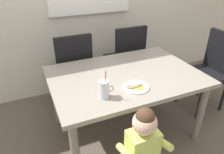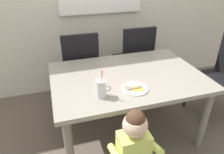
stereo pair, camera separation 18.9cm
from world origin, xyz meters
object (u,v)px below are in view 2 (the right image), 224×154
(dining_table, at_px, (127,82))
(dining_chair_left, at_px, (80,65))
(dining_chair_right, at_px, (135,57))
(snack_plate, at_px, (135,89))
(dining_chair_far, at_px, (222,73))
(toddler_standing, at_px, (134,147))
(milk_cup, at_px, (101,90))
(peeled_banana, at_px, (134,87))

(dining_table, relative_size, dining_chair_left, 1.50)
(dining_chair_right, height_order, snack_plate, dining_chair_right)
(dining_chair_far, bearing_deg, dining_chair_right, -132.85)
(toddler_standing, relative_size, milk_cup, 3.33)
(dining_table, distance_m, dining_chair_left, 0.79)
(dining_chair_right, distance_m, dining_chair_far, 1.06)
(toddler_standing, distance_m, milk_cup, 0.50)
(toddler_standing, bearing_deg, dining_chair_right, 67.34)
(dining_chair_right, height_order, toddler_standing, dining_chair_right)
(dining_chair_far, xyz_separation_m, milk_cup, (-1.50, -0.30, 0.23))
(milk_cup, bearing_deg, peeled_banana, 3.80)
(dining_chair_right, distance_m, peeled_banana, 1.11)
(dining_chair_right, bearing_deg, dining_table, 62.14)
(dining_chair_right, xyz_separation_m, toddler_standing, (-0.60, -1.44, -0.02))
(dining_chair_right, relative_size, toddler_standing, 1.15)
(toddler_standing, bearing_deg, dining_chair_far, 27.64)
(snack_plate, bearing_deg, toddler_standing, -112.30)
(milk_cup, xyz_separation_m, snack_plate, (0.30, 0.03, -0.06))
(dining_chair_left, bearing_deg, peeled_banana, 107.80)
(toddler_standing, height_order, peeled_banana, toddler_standing)
(toddler_standing, xyz_separation_m, milk_cup, (-0.12, 0.42, 0.24))
(dining_chair_left, height_order, snack_plate, dining_chair_left)
(toddler_standing, xyz_separation_m, peeled_banana, (0.17, 0.44, 0.21))
(dining_chair_left, relative_size, peeled_banana, 5.55)
(dining_table, bearing_deg, dining_chair_right, 62.14)
(snack_plate, distance_m, peeled_banana, 0.03)
(dining_chair_far, relative_size, peeled_banana, 5.55)
(dining_chair_right, bearing_deg, toddler_standing, 67.34)
(snack_plate, height_order, peeled_banana, peeled_banana)
(dining_table, xyz_separation_m, dining_chair_far, (1.17, 0.02, -0.08))
(dining_table, relative_size, dining_chair_far, 1.50)
(snack_plate, bearing_deg, dining_chair_far, 12.97)
(snack_plate, bearing_deg, dining_chair_right, 67.18)
(dining_table, bearing_deg, toddler_standing, -106.80)
(dining_table, height_order, dining_chair_left, dining_chair_left)
(dining_table, xyz_separation_m, dining_chair_right, (0.39, 0.74, -0.08))
(peeled_banana, bearing_deg, snack_plate, 29.13)
(dining_chair_left, height_order, toddler_standing, dining_chair_left)
(dining_table, relative_size, snack_plate, 6.28)
(dining_table, distance_m, dining_chair_far, 1.17)
(milk_cup, bearing_deg, dining_chair_left, 91.04)
(dining_chair_left, distance_m, dining_chair_right, 0.74)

